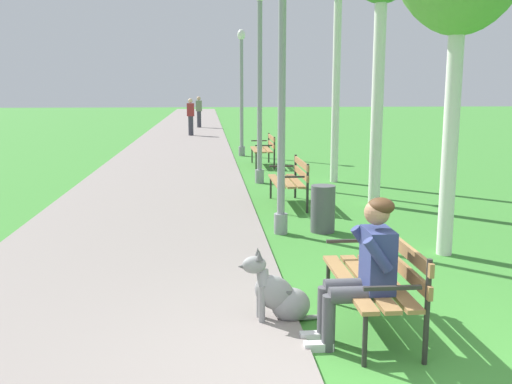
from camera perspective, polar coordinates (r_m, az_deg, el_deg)
paved_path at (r=27.93m, az=-6.91°, el=5.78°), size 3.65×60.00×0.04m
park_bench_near at (r=5.29m, az=11.84°, el=-7.82°), size 0.55×1.50×0.85m
park_bench_mid at (r=10.63m, az=3.46°, el=1.42°), size 0.55×1.50×0.85m
park_bench_far at (r=16.00m, az=0.87°, el=4.38°), size 0.55×1.50×0.85m
person_seated_on_near_bench at (r=4.92m, az=10.53°, el=-7.10°), size 0.74×0.49×1.25m
dog_grey at (r=5.42m, az=2.32°, el=-10.02°), size 0.83×0.31×0.71m
lamp_post_near at (r=8.39m, az=2.52°, el=9.53°), size 0.24×0.24×3.93m
lamp_post_mid at (r=13.02m, az=0.36°, el=10.49°), size 0.24×0.24×4.25m
lamp_post_far at (r=18.30m, az=-1.42°, el=9.78°), size 0.24×0.24×3.86m
litter_bin at (r=8.74m, az=6.53°, el=-1.63°), size 0.36×0.36×0.70m
pedestrian_distant at (r=25.93m, az=-6.39°, el=7.28°), size 0.32×0.22×1.65m
pedestrian_further_distant at (r=31.12m, az=-5.58°, el=7.77°), size 0.32×0.22×1.65m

